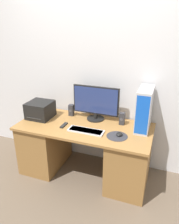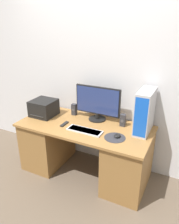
# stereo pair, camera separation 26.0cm
# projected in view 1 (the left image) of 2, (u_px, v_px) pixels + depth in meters

# --- Properties ---
(ground_plane) EXTENTS (12.00, 12.00, 0.00)m
(ground_plane) POSITION_uv_depth(u_px,v_px,m) (74.00, 191.00, 2.65)
(ground_plane) COLOR brown
(wall_back) EXTENTS (6.40, 0.05, 2.70)m
(wall_back) POSITION_uv_depth(u_px,v_px,m) (96.00, 67.00, 2.82)
(wall_back) COLOR silver
(wall_back) RESTS_ON ground_plane
(desk) EXTENTS (1.65, 0.75, 0.71)m
(desk) POSITION_uv_depth(u_px,v_px,m) (85.00, 149.00, 2.83)
(desk) COLOR olive
(desk) RESTS_ON ground_plane
(monitor) EXTENTS (0.60, 0.23, 0.44)m
(monitor) POSITION_uv_depth(u_px,v_px,m) (96.00, 102.00, 2.79)
(monitor) COLOR black
(monitor) RESTS_ON desk
(keyboard) EXTENTS (0.43, 0.14, 0.02)m
(keyboard) POSITION_uv_depth(u_px,v_px,m) (86.00, 131.00, 2.55)
(keyboard) COLOR silver
(keyboard) RESTS_ON desk
(mousepad) EXTENTS (0.24, 0.24, 0.00)m
(mousepad) POSITION_uv_depth(u_px,v_px,m) (117.00, 136.00, 2.45)
(mousepad) COLOR #2D2D33
(mousepad) RESTS_ON desk
(mouse) EXTENTS (0.07, 0.09, 0.03)m
(mouse) POSITION_uv_depth(u_px,v_px,m) (119.00, 134.00, 2.46)
(mouse) COLOR black
(mouse) RESTS_ON mousepad
(computer_tower) EXTENTS (0.16, 0.40, 0.50)m
(computer_tower) POSITION_uv_depth(u_px,v_px,m) (144.00, 109.00, 2.53)
(computer_tower) COLOR #B2B2B7
(computer_tower) RESTS_ON desk
(printer) EXTENTS (0.31, 0.32, 0.22)m
(printer) POSITION_uv_depth(u_px,v_px,m) (40.00, 110.00, 2.89)
(printer) COLOR black
(printer) RESTS_ON desk
(speaker_left) EXTENTS (0.06, 0.06, 0.16)m
(speaker_left) POSITION_uv_depth(u_px,v_px,m) (71.00, 110.00, 2.96)
(speaker_left) COLOR #2D2D33
(speaker_left) RESTS_ON desk
(speaker_right) EXTENTS (0.06, 0.06, 0.16)m
(speaker_right) POSITION_uv_depth(u_px,v_px,m) (122.00, 119.00, 2.70)
(speaker_right) COLOR #2D2D33
(speaker_right) RESTS_ON desk
(remote_control) EXTENTS (0.04, 0.15, 0.02)m
(remote_control) POSITION_uv_depth(u_px,v_px,m) (64.00, 125.00, 2.69)
(remote_control) COLOR black
(remote_control) RESTS_ON desk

